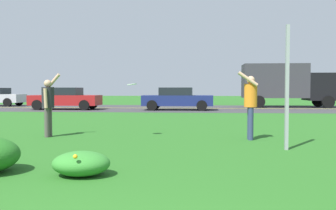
# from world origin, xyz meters

# --- Properties ---
(ground_plane) EXTENTS (120.00, 120.00, 0.00)m
(ground_plane) POSITION_xyz_m (0.00, 12.04, 0.00)
(ground_plane) COLOR #26601E
(highway_strip) EXTENTS (120.00, 9.78, 0.01)m
(highway_strip) POSITION_xyz_m (0.00, 24.09, 0.00)
(highway_strip) COLOR #38383A
(highway_strip) RESTS_ON ground
(highway_center_stripe) EXTENTS (120.00, 0.16, 0.00)m
(highway_center_stripe) POSITION_xyz_m (0.00, 24.09, 0.01)
(highway_center_stripe) COLOR yellow
(highway_center_stripe) RESTS_ON ground
(daylily_clump_front_left) EXTENTS (0.90, 0.79, 0.40)m
(daylily_clump_front_left) POSITION_xyz_m (-0.91, 3.85, 0.19)
(daylily_clump_front_left) COLOR #337F2D
(daylily_clump_front_left) RESTS_ON ground
(sign_post_near_path) EXTENTS (0.07, 0.10, 2.76)m
(sign_post_near_path) POSITION_xyz_m (2.83, 6.63, 1.38)
(sign_post_near_path) COLOR #93969B
(sign_post_near_path) RESTS_ON ground
(person_thrower_dark_shirt) EXTENTS (0.46, 0.49, 1.80)m
(person_thrower_dark_shirt) POSITION_xyz_m (-3.34, 8.29, 0.97)
(person_thrower_dark_shirt) COLOR #232328
(person_thrower_dark_shirt) RESTS_ON ground
(person_catcher_orange_shirt) EXTENTS (0.53, 0.49, 1.81)m
(person_catcher_orange_shirt) POSITION_xyz_m (2.25, 8.19, 1.02)
(person_catcher_orange_shirt) COLOR orange
(person_catcher_orange_shirt) RESTS_ON ground
(frisbee_white) EXTENTS (0.27, 0.27, 0.06)m
(frisbee_white) POSITION_xyz_m (-0.97, 8.40, 1.48)
(frisbee_white) COLOR white
(car_red_center_left) EXTENTS (4.50, 2.00, 1.45)m
(car_red_center_left) POSITION_xyz_m (-7.98, 21.88, 0.74)
(car_red_center_left) COLOR maroon
(car_red_center_left) RESTS_ON ground
(car_navy_center_right) EXTENTS (4.50, 2.00, 1.45)m
(car_navy_center_right) POSITION_xyz_m (-0.54, 21.88, 0.74)
(car_navy_center_right) COLOR navy
(car_navy_center_right) RESTS_ON ground
(box_truck_black) EXTENTS (6.70, 2.46, 3.20)m
(box_truck_black) POSITION_xyz_m (7.34, 26.29, 1.80)
(box_truck_black) COLOR black
(box_truck_black) RESTS_ON ground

